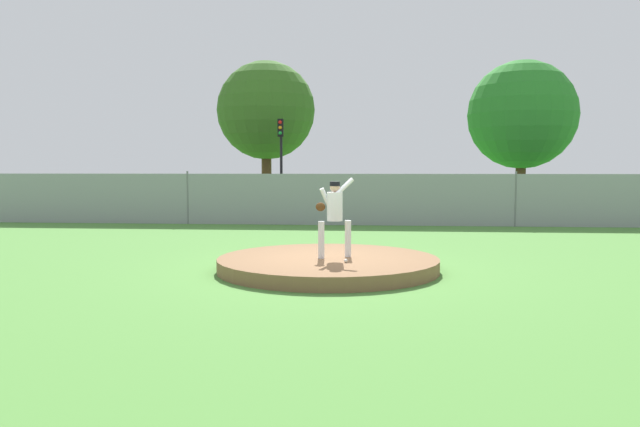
{
  "coord_description": "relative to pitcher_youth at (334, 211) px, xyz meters",
  "views": [
    {
      "loc": [
        0.91,
        -12.39,
        2.13
      ],
      "look_at": [
        -0.4,
        2.74,
        0.98
      ],
      "focal_mm": 33.98,
      "sensor_mm": 36.0,
      "label": 1
    }
  ],
  "objects": [
    {
      "name": "ground_plane",
      "position": [
        -0.13,
        5.99,
        -1.24
      ],
      "size": [
        80.0,
        80.0,
        0.0
      ],
      "primitive_type": "plane",
      "color": "#4C8438"
    },
    {
      "name": "asphalt_strip",
      "position": [
        -0.13,
        14.49,
        -1.24
      ],
      "size": [
        44.0,
        7.0,
        0.01
      ],
      "primitive_type": "cube",
      "color": "#2B2B2D",
      "rests_on": "ground_plane"
    },
    {
      "name": "pitchers_mound",
      "position": [
        -0.13,
        -0.01,
        -1.1
      ],
      "size": [
        4.57,
        4.57,
        0.28
      ],
      "primitive_type": "cylinder",
      "color": "brown",
      "rests_on": "ground_plane"
    },
    {
      "name": "pitcher_youth",
      "position": [
        0.0,
        0.0,
        0.0
      ],
      "size": [
        0.8,
        0.4,
        1.65
      ],
      "color": "silver",
      "rests_on": "pitchers_mound"
    },
    {
      "name": "baseball",
      "position": [
        0.27,
        -0.67,
        -0.93
      ],
      "size": [
        0.07,
        0.07,
        0.07
      ],
      "primitive_type": "sphere",
      "color": "white",
      "rests_on": "pitchers_mound"
    },
    {
      "name": "chainlink_fence",
      "position": [
        -0.13,
        9.99,
        -0.29
      ],
      "size": [
        30.44,
        0.07,
        2.01
      ],
      "color": "gray",
      "rests_on": "ground_plane"
    },
    {
      "name": "parked_car_charcoal",
      "position": [
        0.45,
        14.77,
        -0.43
      ],
      "size": [
        2.05,
        4.29,
        1.72
      ],
      "color": "#232328",
      "rests_on": "ground_plane"
    },
    {
      "name": "parked_car_burgundy",
      "position": [
        -8.76,
        14.89,
        -0.43
      ],
      "size": [
        2.0,
        4.71,
        1.71
      ],
      "color": "maroon",
      "rests_on": "ground_plane"
    },
    {
      "name": "parked_car_slate",
      "position": [
        10.31,
        14.48,
        -0.48
      ],
      "size": [
        2.13,
        4.35,
        1.59
      ],
      "color": "slate",
      "rests_on": "ground_plane"
    },
    {
      "name": "traffic_cone_orange",
      "position": [
        4.35,
        14.41,
        -0.98
      ],
      "size": [
        0.4,
        0.4,
        0.55
      ],
      "color": "orange",
      "rests_on": "asphalt_strip"
    },
    {
      "name": "traffic_light_near",
      "position": [
        -3.88,
        18.24,
        1.91
      ],
      "size": [
        0.28,
        0.46,
        4.6
      ],
      "color": "black",
      "rests_on": "ground_plane"
    },
    {
      "name": "tree_broad_right",
      "position": [
        -5.19,
        21.48,
        4.08
      ],
      "size": [
        5.49,
        5.49,
        8.09
      ],
      "color": "#4C331E",
      "rests_on": "ground_plane"
    },
    {
      "name": "tree_broad_left",
      "position": [
        8.89,
        21.72,
        3.76
      ],
      "size": [
        5.89,
        5.89,
        7.96
      ],
      "color": "#4C331E",
      "rests_on": "ground_plane"
    }
  ]
}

